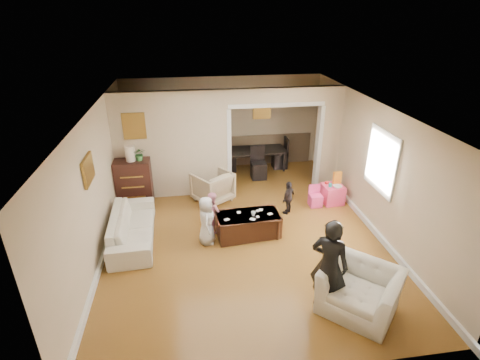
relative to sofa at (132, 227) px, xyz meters
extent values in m
plane|color=#936126|center=(2.22, 0.08, -0.30)|extent=(7.00, 7.00, 0.00)
cube|color=#C6AD91|center=(0.85, 1.88, 1.00)|extent=(2.75, 0.18, 2.60)
cube|color=#C6AD91|center=(4.70, 1.88, 1.00)|extent=(0.55, 0.18, 2.60)
cube|color=#C6AD91|center=(3.32, 1.88, 2.13)|extent=(2.22, 0.18, 0.35)
cube|color=white|center=(4.95, -0.32, 1.25)|extent=(0.03, 0.95, 1.10)
cube|color=brown|center=(0.02, 1.78, 1.55)|extent=(0.45, 0.03, 0.55)
cube|color=brown|center=(-0.49, -0.52, 1.50)|extent=(0.03, 0.55, 0.40)
cube|color=brown|center=(3.32, 3.52, 1.40)|extent=(0.45, 0.03, 0.55)
imported|color=silver|center=(0.00, 0.00, 0.00)|extent=(0.88, 2.08, 0.60)
imported|color=#C5B089|center=(1.72, 1.44, 0.07)|extent=(1.12, 1.13, 0.75)
imported|color=silver|center=(3.67, -2.46, 0.06)|extent=(1.48, 1.48, 0.73)
cube|color=black|center=(-0.10, 1.52, 0.26)|extent=(0.81, 0.46, 1.12)
cylinder|color=beige|center=(-0.10, 1.52, 1.00)|extent=(0.22, 0.22, 0.36)
imported|color=#30662D|center=(0.10, 1.52, 0.97)|extent=(0.27, 0.24, 0.31)
cube|color=#381D11|center=(2.32, -0.17, -0.06)|extent=(1.32, 0.76, 0.47)
imported|color=silver|center=(2.42, -0.22, 0.22)|extent=(0.10, 0.10, 0.09)
cube|color=#FF4379|center=(4.56, 0.91, -0.07)|extent=(0.50, 0.50, 0.45)
cube|color=yellow|center=(4.68, 1.01, 0.30)|extent=(0.20, 0.08, 0.30)
cylinder|color=#24B8AA|center=(4.46, 0.86, 0.19)|extent=(0.08, 0.08, 0.08)
cube|color=red|center=(4.44, 1.03, 0.18)|extent=(0.10, 0.09, 0.05)
imported|color=white|center=(4.61, 0.79, 0.18)|extent=(0.21, 0.21, 0.05)
imported|color=black|center=(3.07, 3.20, 0.01)|extent=(1.81, 1.09, 0.61)
imported|color=black|center=(3.19, -2.33, 0.49)|extent=(0.68, 0.65, 1.57)
imported|color=silver|center=(1.47, -0.32, 0.20)|extent=(0.35, 0.51, 1.01)
imported|color=pink|center=(1.62, 0.13, 0.14)|extent=(0.49, 0.53, 0.88)
imported|color=black|center=(3.37, 0.58, 0.10)|extent=(0.46, 0.47, 0.79)
cube|color=white|center=(2.38, -0.35, 0.18)|extent=(0.14, 0.13, 0.00)
cube|color=white|center=(2.15, -0.05, 0.18)|extent=(0.08, 0.09, 0.00)
cube|color=white|center=(2.54, -0.04, 0.18)|extent=(0.10, 0.10, 0.00)
cube|color=white|center=(2.50, -0.28, 0.18)|extent=(0.07, 0.08, 0.00)
cube|color=white|center=(1.87, -0.30, 0.18)|extent=(0.12, 0.12, 0.00)
cube|color=white|center=(2.62, -0.01, 0.18)|extent=(0.10, 0.12, 0.00)
cube|color=white|center=(2.77, -0.20, 0.18)|extent=(0.12, 0.10, 0.00)
camera|label=1|loc=(1.22, -6.53, 4.00)|focal=27.60mm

